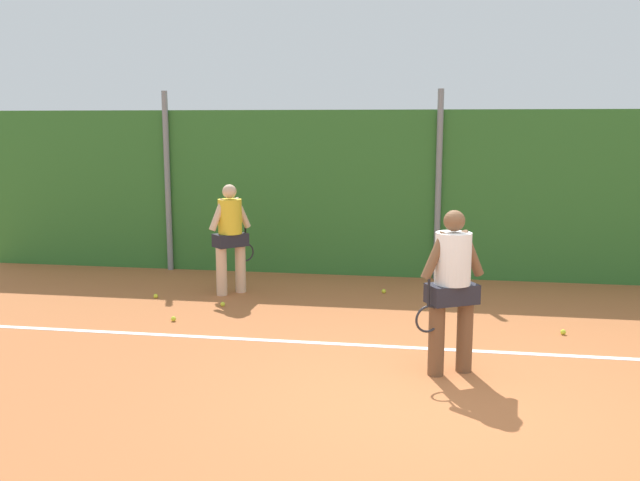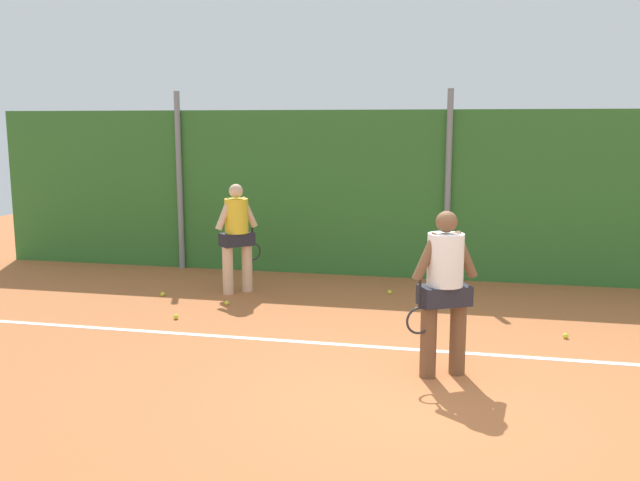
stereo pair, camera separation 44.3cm
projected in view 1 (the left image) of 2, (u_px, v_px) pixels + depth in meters
name	position (u px, v px, depth m)	size (l,w,h in m)	color
ground_plane	(435.00, 347.00, 8.07)	(24.70, 24.70, 0.00)	#B76638
hedge_fence_backdrop	(438.00, 195.00, 11.50)	(16.05, 0.25, 2.77)	#33702D
fence_post_left	(168.00, 182.00, 12.04)	(0.10, 0.10, 3.10)	gray
fence_post_center	(438.00, 186.00, 11.30)	(0.10, 0.10, 3.10)	gray
court_baseline_paint	(435.00, 349.00, 7.98)	(11.73, 0.10, 0.01)	white
player_foreground_near	(452.00, 283.00, 7.07)	(0.69, 0.51, 1.71)	brown
player_midcourt	(231.00, 233.00, 10.43)	(0.55, 0.62, 1.66)	beige
tennis_ball_1	(156.00, 296.00, 10.29)	(0.07, 0.07, 0.07)	#CCDB33
tennis_ball_2	(223.00, 304.00, 9.83)	(0.07, 0.07, 0.07)	#CCDB33
tennis_ball_3	(563.00, 332.00, 8.52)	(0.07, 0.07, 0.07)	#CCDB33
tennis_ball_4	(384.00, 291.00, 10.58)	(0.07, 0.07, 0.07)	#CCDB33
tennis_ball_5	(173.00, 319.00, 9.10)	(0.07, 0.07, 0.07)	#CCDB33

